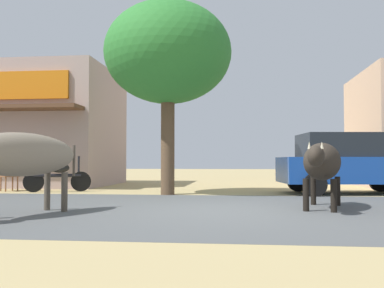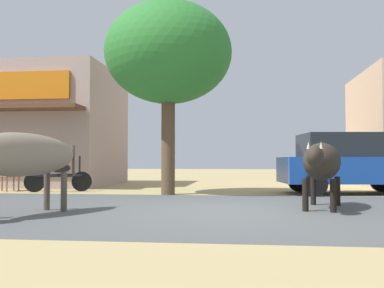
{
  "view_description": "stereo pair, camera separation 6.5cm",
  "coord_description": "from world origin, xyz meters",
  "px_view_note": "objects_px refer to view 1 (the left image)",
  "views": [
    {
      "loc": [
        0.28,
        -8.12,
        0.9
      ],
      "look_at": [
        -0.8,
        1.8,
        1.28
      ],
      "focal_mm": 41.0,
      "sensor_mm": 36.0,
      "label": 1
    },
    {
      "loc": [
        0.35,
        -8.11,
        0.9
      ],
      "look_at": [
        -0.8,
        1.8,
        1.28
      ],
      "focal_mm": 41.0,
      "sensor_mm": 36.0,
      "label": 2
    }
  ],
  "objects_px": {
    "roadside_tree": "(168,54)",
    "cow_far_dark": "(322,162)",
    "parked_hatchback_car": "(346,163)",
    "cafe_chair_by_doorway": "(12,174)",
    "cow_near_brown": "(19,155)",
    "parked_motorcycle": "(59,176)"
  },
  "relations": [
    {
      "from": "cow_near_brown",
      "to": "parked_motorcycle",
      "type": "bearing_deg",
      "value": 106.82
    },
    {
      "from": "parked_motorcycle",
      "to": "cafe_chair_by_doorway",
      "type": "xyz_separation_m",
      "value": [
        -1.52,
        0.15,
        0.05
      ]
    },
    {
      "from": "parked_motorcycle",
      "to": "cafe_chair_by_doorway",
      "type": "height_order",
      "value": "parked_motorcycle"
    },
    {
      "from": "parked_hatchback_car",
      "to": "cow_near_brown",
      "type": "xyz_separation_m",
      "value": [
        -6.51,
        -5.54,
        0.15
      ]
    },
    {
      "from": "parked_hatchback_car",
      "to": "cafe_chair_by_doorway",
      "type": "relative_size",
      "value": 4.23
    },
    {
      "from": "roadside_tree",
      "to": "cafe_chair_by_doorway",
      "type": "relative_size",
      "value": 5.63
    },
    {
      "from": "cafe_chair_by_doorway",
      "to": "roadside_tree",
      "type": "bearing_deg",
      "value": -9.96
    },
    {
      "from": "roadside_tree",
      "to": "cow_far_dark",
      "type": "xyz_separation_m",
      "value": [
        3.46,
        -3.08,
        -2.91
      ]
    },
    {
      "from": "cow_near_brown",
      "to": "cafe_chair_by_doorway",
      "type": "xyz_separation_m",
      "value": [
        -3.15,
        5.56,
        -0.48
      ]
    },
    {
      "from": "roadside_tree",
      "to": "cow_near_brown",
      "type": "xyz_separation_m",
      "value": [
        -1.69,
        -4.71,
        -2.79
      ]
    },
    {
      "from": "parked_hatchback_car",
      "to": "cafe_chair_by_doorway",
      "type": "height_order",
      "value": "parked_hatchback_car"
    },
    {
      "from": "cow_near_brown",
      "to": "parked_hatchback_car",
      "type": "bearing_deg",
      "value": 40.38
    },
    {
      "from": "roadside_tree",
      "to": "parked_motorcycle",
      "type": "bearing_deg",
      "value": 168.16
    },
    {
      "from": "cow_near_brown",
      "to": "cow_far_dark",
      "type": "xyz_separation_m",
      "value": [
        5.16,
        1.64,
        -0.12
      ]
    },
    {
      "from": "parked_hatchback_car",
      "to": "parked_motorcycle",
      "type": "height_order",
      "value": "parked_hatchback_car"
    },
    {
      "from": "roadside_tree",
      "to": "cow_near_brown",
      "type": "bearing_deg",
      "value": -109.76
    },
    {
      "from": "parked_hatchback_car",
      "to": "parked_motorcycle",
      "type": "relative_size",
      "value": 2.17
    },
    {
      "from": "cow_far_dark",
      "to": "roadside_tree",
      "type": "bearing_deg",
      "value": 138.39
    },
    {
      "from": "parked_hatchback_car",
      "to": "cow_far_dark",
      "type": "height_order",
      "value": "parked_hatchback_car"
    },
    {
      "from": "roadside_tree",
      "to": "parked_motorcycle",
      "type": "distance_m",
      "value": 4.75
    },
    {
      "from": "roadside_tree",
      "to": "parked_motorcycle",
      "type": "height_order",
      "value": "roadside_tree"
    },
    {
      "from": "parked_motorcycle",
      "to": "cow_near_brown",
      "type": "relative_size",
      "value": 0.66
    }
  ]
}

